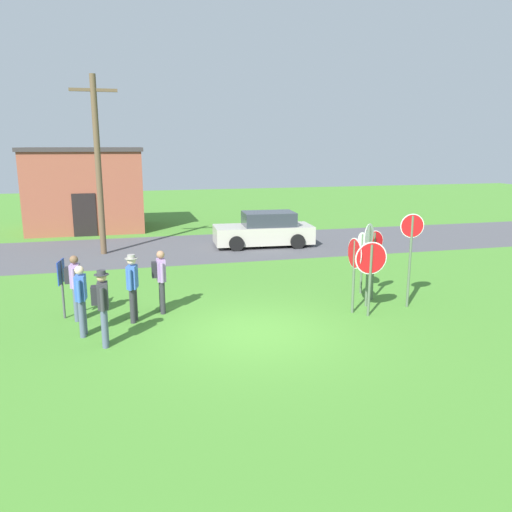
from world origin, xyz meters
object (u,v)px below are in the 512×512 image
Objects in this scene: utility_pole at (98,163)px; stop_sign_low_front at (368,252)px; person_in_teal at (75,283)px; stop_sign_leaning_left at (410,257)px; stop_sign_nearest at (411,246)px; person_in_blue at (81,297)px; stop_sign_tallest at (354,262)px; stop_sign_leaning_right at (362,253)px; person_in_dark_shirt at (102,303)px; person_with_sunhat at (161,277)px; stop_sign_rear_right at (371,266)px; person_on_left at (133,284)px; parked_car_on_street at (264,230)px; stop_sign_far_back at (374,254)px; info_panel_leftmost at (62,279)px.

utility_pole reaches higher than stop_sign_low_front.
stop_sign_leaning_left is at bearing -4.71° from person_in_teal.
person_in_blue is at bearing -179.63° from stop_sign_nearest.
stop_sign_leaning_left is at bearing 14.33° from stop_sign_tallest.
stop_sign_tallest reaches higher than stop_sign_leaning_right.
person_in_blue is at bearing 122.58° from person_in_dark_shirt.
stop_sign_rear_right is at bearing -17.52° from person_with_sunhat.
stop_sign_leaning_left is 1.12× the size of person_in_dark_shirt.
stop_sign_leaning_right is 1.08× the size of person_in_dark_shirt.
person_on_left is at bearing 174.95° from stop_sign_nearest.
stop_sign_low_front is at bearing -87.19° from parked_car_on_street.
stop_sign_rear_right reaches higher than person_in_dark_shirt.
stop_sign_leaning_right reaches higher than person_with_sunhat.
person_in_dark_shirt reaches higher than person_with_sunhat.
stop_sign_rear_right reaches higher than person_in_teal.
stop_sign_leaning_right is at bearing 69.58° from stop_sign_rear_right.
parked_car_on_street is 11.76m from person_in_blue.
utility_pole is 3.47× the size of stop_sign_tallest.
stop_sign_far_back is 1.20× the size of person_in_blue.
person_in_dark_shirt and person_on_left have the same top height.
person_in_blue is 1.10× the size of info_panel_leftmost.
stop_sign_nearest reaches higher than stop_sign_low_front.
stop_sign_low_front reaches higher than stop_sign_leaning_right.
person_on_left is at bearing -143.50° from person_with_sunhat.
parked_car_on_street is 2.35× the size of stop_sign_leaning_right.
stop_sign_rear_right is at bearing -89.29° from parked_car_on_street.
person_in_teal reaches higher than parked_car_on_street.
stop_sign_far_back is at bearing 59.91° from stop_sign_rear_right.
person_with_sunhat is (-5.22, 1.65, -0.37)m from stop_sign_rear_right.
stop_sign_tallest is at bearing -91.03° from parked_car_on_street.
stop_sign_low_front is (0.32, 0.80, 0.19)m from stop_sign_rear_right.
person_with_sunhat is 0.97× the size of person_on_left.
stop_sign_leaning_right is 1.08× the size of person_on_left.
stop_sign_far_back reaches higher than person_in_teal.
person_on_left is (-0.73, -0.54, 0.00)m from person_with_sunhat.
person_with_sunhat is 0.91m from person_on_left.
person_on_left is 1.03× the size of person_in_blue.
stop_sign_far_back reaches higher than person_in_blue.
person_in_blue is (-7.00, -9.45, 0.26)m from parked_car_on_street.
stop_sign_rear_right is at bearing -161.90° from stop_sign_nearest.
person_in_teal is at bearing 175.29° from stop_sign_leaning_left.
person_with_sunhat is 2.27m from person_in_blue.
stop_sign_nearest is (0.64, -0.86, 0.38)m from stop_sign_far_back.
person_in_teal is (-8.13, 0.27, -0.37)m from stop_sign_far_back.
parked_car_on_street is 2.17× the size of stop_sign_far_back.
person_in_dark_shirt is 2.11m from person_in_teal.
person_on_left reaches higher than person_with_sunhat.
stop_sign_leaning_right is 6.74m from person_on_left.
person_with_sunhat is at bearing -121.85° from parked_car_on_street.
stop_sign_nearest is 1.33× the size of stop_sign_leaning_left.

